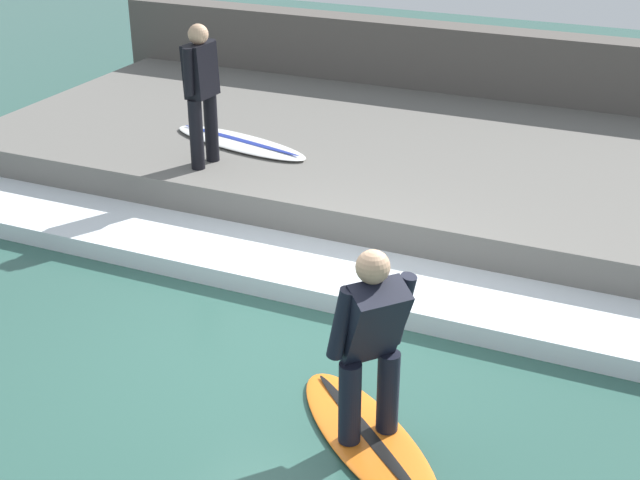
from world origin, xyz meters
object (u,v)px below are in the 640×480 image
Objects in this scene: surfboard_waiting_near at (240,142)px; surfboard_riding at (368,437)px; surfer_riding at (371,337)px; surfer_waiting_near at (201,88)px.

surfboard_riding is at bearing -141.04° from surfboard_waiting_near.
surfboard_waiting_near is at bearing 38.96° from surfboard_riding.
surfer_riding reaches higher than surfboard_waiting_near.
surfboard_riding is 0.84× the size of surfboard_waiting_near.
surfer_riding is 0.94× the size of surfer_waiting_near.
surfer_waiting_near is at bearing 45.10° from surfer_riding.
surfboard_waiting_near is (3.94, 3.18, -0.33)m from surfer_riding.
surfer_waiting_near reaches higher than surfboard_riding.
surfer_riding is 0.72× the size of surfboard_waiting_near.
surfer_riding is (0.00, 0.00, 0.85)m from surfboard_riding.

